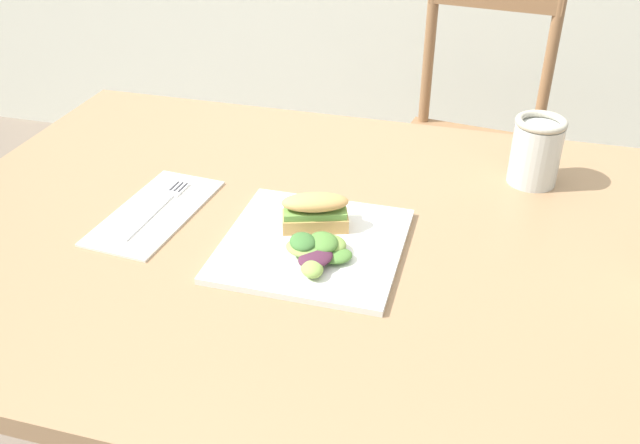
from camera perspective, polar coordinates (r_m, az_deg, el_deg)
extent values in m
cube|color=#997551|center=(1.05, -1.15, -1.38)|extent=(1.22, 0.88, 0.03)
cube|color=#2D2D33|center=(1.73, -14.79, -2.41)|extent=(0.07, 0.07, 0.71)
cube|color=#2D2D33|center=(1.56, 22.71, -8.29)|extent=(0.07, 0.07, 0.71)
cylinder|color=#8E6642|center=(1.97, 5.33, -1.61)|extent=(0.03, 0.03, 0.43)
cylinder|color=#8E6642|center=(1.92, 15.01, -3.76)|extent=(0.03, 0.03, 0.43)
cylinder|color=#8E6642|center=(2.25, 8.06, 2.82)|extent=(0.03, 0.03, 0.43)
cylinder|color=#8E6642|center=(2.21, 16.55, 1.05)|extent=(0.03, 0.03, 0.43)
cube|color=#8E6642|center=(1.97, 11.94, 5.34)|extent=(0.45, 0.45, 0.02)
cylinder|color=#8E6642|center=(2.08, 9.08, 13.68)|extent=(0.03, 0.03, 0.42)
cylinder|color=#8E6642|center=(2.03, 18.53, 11.99)|extent=(0.03, 0.03, 0.42)
cube|color=white|center=(1.00, -0.61, -1.90)|extent=(0.26, 0.26, 0.01)
cube|color=tan|center=(1.02, -0.41, 0.07)|extent=(0.11, 0.07, 0.02)
cube|color=#6B9E47|center=(1.02, -0.43, 1.01)|extent=(0.10, 0.08, 0.01)
ellipsoid|color=tan|center=(1.01, -0.42, 1.67)|extent=(0.11, 0.07, 0.02)
ellipsoid|color=#518438|center=(0.97, -0.52, -2.02)|extent=(0.07, 0.05, 0.02)
ellipsoid|color=#84A84C|center=(0.92, -0.67, -3.91)|extent=(0.05, 0.05, 0.02)
ellipsoid|color=#84A84C|center=(0.96, -1.36, -2.17)|extent=(0.06, 0.06, 0.01)
ellipsoid|color=#6B9E47|center=(0.96, -1.16, -2.13)|extent=(0.06, 0.06, 0.02)
ellipsoid|color=#4C2338|center=(0.94, -0.37, -3.00)|extent=(0.06, 0.07, 0.01)
ellipsoid|color=#3D7033|center=(0.96, -1.45, -1.68)|extent=(0.06, 0.06, 0.02)
ellipsoid|color=#518438|center=(0.96, 0.24, -1.72)|extent=(0.06, 0.07, 0.02)
ellipsoid|color=#84A84C|center=(0.97, 0.87, -1.86)|extent=(0.06, 0.06, 0.02)
ellipsoid|color=#518438|center=(0.95, 1.43, -2.85)|extent=(0.06, 0.05, 0.01)
cube|color=silver|center=(1.11, -13.58, 0.83)|extent=(0.14, 0.26, 0.00)
cube|color=silver|center=(1.10, -14.19, 0.41)|extent=(0.02, 0.14, 0.00)
cube|color=silver|center=(1.16, -11.88, 2.68)|extent=(0.03, 0.05, 0.00)
cube|color=#38383D|center=(1.16, -11.39, 2.86)|extent=(0.00, 0.03, 0.00)
cube|color=#38383D|center=(1.17, -11.74, 2.92)|extent=(0.00, 0.03, 0.00)
cube|color=#38383D|center=(1.17, -12.08, 2.98)|extent=(0.00, 0.03, 0.00)
cylinder|color=#995623|center=(1.21, 17.48, 4.98)|extent=(0.07, 0.07, 0.08)
cylinder|color=silver|center=(1.21, 17.56, 5.42)|extent=(0.08, 0.08, 0.10)
torus|color=#B7B29E|center=(1.18, 18.02, 7.95)|extent=(0.08, 0.08, 0.01)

